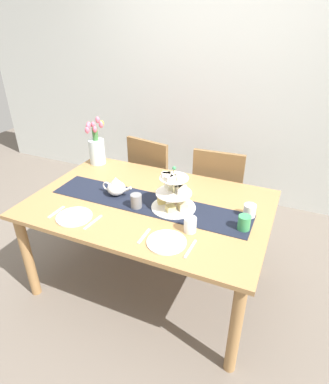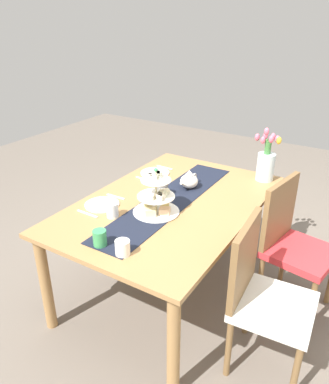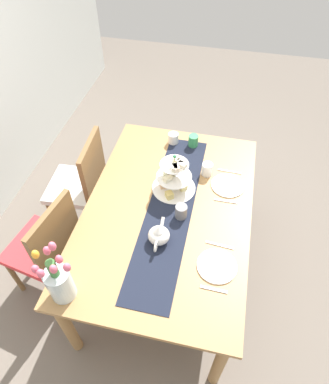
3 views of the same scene
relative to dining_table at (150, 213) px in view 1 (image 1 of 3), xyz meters
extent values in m
plane|color=#6B6056|center=(0.00, 0.00, -0.64)|extent=(8.00, 8.00, 0.00)
cube|color=silver|center=(0.00, 1.64, 0.66)|extent=(6.00, 0.08, 2.60)
cube|color=#A37747|center=(0.00, 0.00, 0.07)|extent=(1.64, 1.08, 0.03)
cylinder|color=#A37747|center=(-0.75, -0.47, -0.29)|extent=(0.07, 0.07, 0.70)
cylinder|color=#A37747|center=(0.75, -0.47, -0.29)|extent=(0.07, 0.07, 0.70)
cylinder|color=#A37747|center=(-0.75, 0.47, -0.29)|extent=(0.07, 0.07, 0.70)
cylinder|color=#A37747|center=(0.75, 0.47, -0.29)|extent=(0.07, 0.07, 0.70)
cylinder|color=brown|center=(-0.10, 0.99, -0.44)|extent=(0.04, 0.04, 0.41)
cylinder|color=brown|center=(-0.45, 1.05, -0.44)|extent=(0.04, 0.04, 0.41)
cylinder|color=brown|center=(-0.16, 0.63, -0.44)|extent=(0.04, 0.04, 0.41)
cylinder|color=brown|center=(-0.51, 0.69, -0.44)|extent=(0.04, 0.04, 0.41)
cube|color=red|center=(-0.31, 0.84, -0.21)|extent=(0.49, 0.49, 0.05)
cube|color=brown|center=(-0.34, 0.65, 0.04)|extent=(0.42, 0.11, 0.45)
cylinder|color=brown|center=(0.46, 1.03, -0.44)|extent=(0.04, 0.04, 0.41)
cylinder|color=brown|center=(0.10, 1.01, -0.44)|extent=(0.04, 0.04, 0.41)
cylinder|color=brown|center=(0.49, 0.67, -0.44)|extent=(0.04, 0.04, 0.41)
cylinder|color=brown|center=(0.13, 0.65, -0.44)|extent=(0.04, 0.04, 0.41)
cube|color=silver|center=(0.30, 0.84, -0.21)|extent=(0.45, 0.45, 0.05)
cube|color=brown|center=(0.31, 0.65, 0.04)|extent=(0.42, 0.06, 0.45)
cube|color=black|center=(0.00, -0.01, 0.09)|extent=(1.42, 0.29, 0.00)
cylinder|color=beige|center=(0.18, 0.00, 0.23)|extent=(0.01, 0.01, 0.28)
cylinder|color=white|center=(0.18, 0.00, 0.10)|extent=(0.30, 0.30, 0.01)
cylinder|color=white|center=(0.18, 0.00, 0.21)|extent=(0.24, 0.24, 0.01)
cylinder|color=white|center=(0.18, 0.00, 0.32)|extent=(0.19, 0.19, 0.01)
cube|color=beige|center=(0.25, 0.00, 0.12)|extent=(0.09, 0.09, 0.05)
cube|color=#EABD8E|center=(0.18, 0.06, 0.12)|extent=(0.08, 0.08, 0.04)
cube|color=#EBD376|center=(0.09, 0.01, 0.12)|extent=(0.07, 0.07, 0.04)
cube|color=#D3C57C|center=(0.19, -0.06, 0.12)|extent=(0.07, 0.07, 0.04)
cube|color=silver|center=(0.24, 0.00, 0.23)|extent=(0.06, 0.05, 0.03)
cube|color=beige|center=(0.23, 0.05, 0.23)|extent=(0.07, 0.06, 0.03)
cube|color=beige|center=(0.20, 0.04, 0.23)|extent=(0.05, 0.06, 0.03)
cube|color=beige|center=(0.17, 0.04, 0.23)|extent=(0.05, 0.06, 0.03)
cube|color=#EFE8C3|center=(0.13, 0.03, 0.23)|extent=(0.07, 0.06, 0.03)
cube|color=beige|center=(0.14, -0.01, 0.34)|extent=(0.06, 0.05, 0.03)
cube|color=beige|center=(0.14, -0.02, 0.34)|extent=(0.07, 0.06, 0.03)
cube|color=beige|center=(0.17, -0.05, 0.34)|extent=(0.05, 0.07, 0.03)
cube|color=silver|center=(0.19, -0.04, 0.34)|extent=(0.05, 0.06, 0.03)
cube|color=#F1E9B8|center=(0.21, -0.01, 0.34)|extent=(0.07, 0.06, 0.03)
sphere|color=#389356|center=(0.18, 0.00, 0.39)|extent=(0.02, 0.02, 0.02)
ellipsoid|color=white|center=(-0.26, 0.00, 0.14)|extent=(0.13, 0.13, 0.10)
cone|color=white|center=(-0.26, 0.00, 0.21)|extent=(0.06, 0.06, 0.04)
cylinder|color=white|center=(-0.17, 0.00, 0.15)|extent=(0.07, 0.02, 0.06)
torus|color=white|center=(-0.34, 0.00, 0.14)|extent=(0.07, 0.01, 0.07)
cylinder|color=silver|center=(-0.70, 0.42, 0.20)|extent=(0.13, 0.13, 0.21)
cylinder|color=#3D7538|center=(-0.70, 0.42, 0.35)|extent=(0.05, 0.05, 0.12)
ellipsoid|color=#E5607A|center=(-0.65, 0.41, 0.48)|extent=(0.04, 0.04, 0.06)
ellipsoid|color=#E5607A|center=(-0.65, 0.45, 0.43)|extent=(0.04, 0.04, 0.06)
ellipsoid|color=yellow|center=(-0.68, 0.50, 0.42)|extent=(0.04, 0.04, 0.06)
ellipsoid|color=#E5607A|center=(-0.75, 0.47, 0.41)|extent=(0.04, 0.04, 0.06)
ellipsoid|color=#E5607A|center=(-0.77, 0.43, 0.42)|extent=(0.04, 0.04, 0.06)
ellipsoid|color=#E5607A|center=(-0.73, 0.38, 0.42)|extent=(0.04, 0.04, 0.06)
ellipsoid|color=#E5607A|center=(-0.71, 0.33, 0.41)|extent=(0.04, 0.04, 0.06)
ellipsoid|color=#E5607A|center=(-0.67, 0.38, 0.41)|extent=(0.04, 0.04, 0.06)
cylinder|color=white|center=(0.67, 0.10, 0.13)|extent=(0.08, 0.08, 0.08)
cylinder|color=white|center=(-0.36, -0.36, 0.09)|extent=(0.23, 0.23, 0.01)
cube|color=silver|center=(-0.50, -0.36, 0.09)|extent=(0.02, 0.15, 0.01)
cube|color=silver|center=(-0.21, -0.36, 0.09)|extent=(0.03, 0.17, 0.01)
cylinder|color=white|center=(0.29, -0.36, 0.09)|extent=(0.23, 0.23, 0.01)
cube|color=silver|center=(0.14, -0.36, 0.09)|extent=(0.02, 0.15, 0.01)
cube|color=silver|center=(0.43, -0.36, 0.09)|extent=(0.02, 0.17, 0.01)
cylinder|color=slate|center=(-0.05, -0.09, 0.14)|extent=(0.08, 0.08, 0.09)
cylinder|color=white|center=(0.37, -0.20, 0.14)|extent=(0.08, 0.08, 0.09)
cylinder|color=#389356|center=(0.66, -0.06, 0.14)|extent=(0.08, 0.08, 0.09)
camera|label=1|loc=(0.87, -1.72, 1.25)|focal=30.35mm
camera|label=2|loc=(1.95, 1.16, 1.25)|focal=35.02mm
camera|label=3|loc=(-1.37, -0.28, 1.80)|focal=31.36mm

